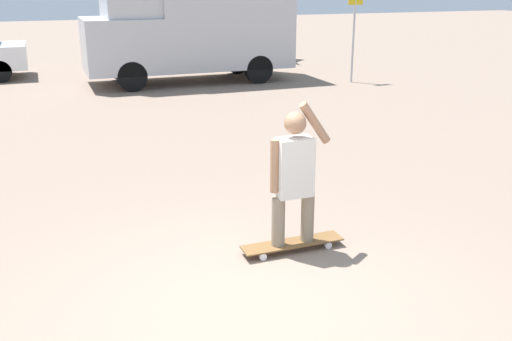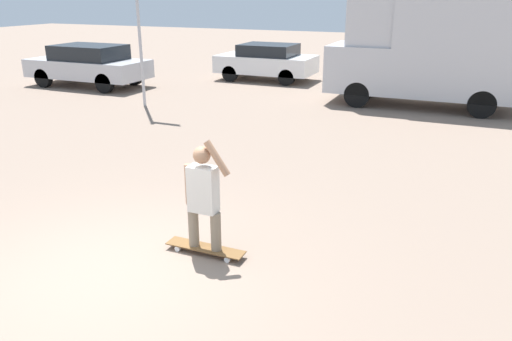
# 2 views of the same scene
# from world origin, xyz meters

# --- Properties ---
(ground_plane) EXTENTS (80.00, 80.00, 0.00)m
(ground_plane) POSITION_xyz_m (0.00, 0.00, 0.00)
(ground_plane) COLOR gray
(skateboard) EXTENTS (1.12, 0.24, 0.09)m
(skateboard) POSITION_xyz_m (0.90, 0.99, 0.08)
(skateboard) COLOR brown
(skateboard) RESTS_ON ground_plane
(person_skateboarder) EXTENTS (0.66, 0.23, 1.52)m
(person_skateboarder) POSITION_xyz_m (0.90, 0.99, 0.89)
(person_skateboarder) COLOR gray
(person_skateboarder) RESTS_ON skateboard
(camper_van) EXTENTS (5.64, 2.12, 3.25)m
(camper_van) POSITION_xyz_m (2.68, 11.77, 1.74)
(camper_van) COLOR black
(camper_van) RESTS_ON ground_plane
(parked_car_white) EXTENTS (3.81, 1.93, 1.41)m
(parked_car_white) POSITION_xyz_m (-3.62, 14.35, 0.75)
(parked_car_white) COLOR black
(parked_car_white) RESTS_ON ground_plane
(parked_car_silver) EXTENTS (4.52, 1.91, 1.51)m
(parked_car_silver) POSITION_xyz_m (-9.18, 10.48, 0.81)
(parked_car_silver) COLOR black
(parked_car_silver) RESTS_ON ground_plane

